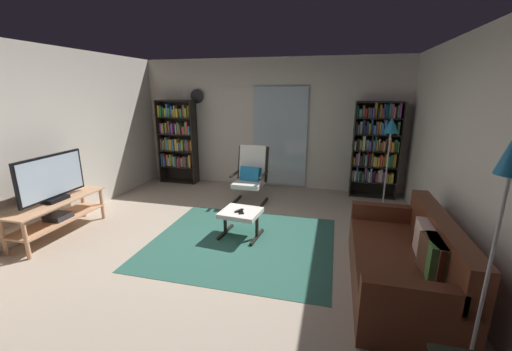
{
  "coord_description": "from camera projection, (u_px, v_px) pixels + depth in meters",
  "views": [
    {
      "loc": [
        1.34,
        -3.52,
        1.99
      ],
      "look_at": [
        0.24,
        0.8,
        0.78
      ],
      "focal_mm": 22.21,
      "sensor_mm": 36.0,
      "label": 1
    }
  ],
  "objects": [
    {
      "name": "ground_plane",
      "position": [
        223.0,
        247.0,
        4.13
      ],
      "size": [
        7.02,
        7.02,
        0.0
      ],
      "primitive_type": "plane",
      "color": "#B5A38E"
    },
    {
      "name": "wall_back",
      "position": [
        270.0,
        124.0,
        6.5
      ],
      "size": [
        5.6,
        0.06,
        2.6
      ],
      "primitive_type": "cube",
      "color": "beige",
      "rests_on": "ground"
    },
    {
      "name": "wall_left",
      "position": [
        38.0,
        141.0,
        4.43
      ],
      "size": [
        0.06,
        6.0,
        2.6
      ],
      "primitive_type": "cube",
      "color": "beige",
      "rests_on": "ground"
    },
    {
      "name": "wall_right",
      "position": [
        475.0,
        161.0,
        3.15
      ],
      "size": [
        0.06,
        6.0,
        2.6
      ],
      "primitive_type": "cube",
      "color": "beige",
      "rests_on": "ground"
    },
    {
      "name": "glass_door_panel",
      "position": [
        280.0,
        137.0,
        6.45
      ],
      "size": [
        1.1,
        0.01,
        2.0
      ],
      "primitive_type": "cube",
      "color": "silver"
    },
    {
      "name": "area_rug",
      "position": [
        242.0,
        242.0,
        4.27
      ],
      "size": [
        2.41,
        2.13,
        0.01
      ],
      "primitive_type": "cube",
      "color": "#2E5F51",
      "rests_on": "ground"
    },
    {
      "name": "tv_stand",
      "position": [
        58.0,
        212.0,
        4.4
      ],
      "size": [
        0.46,
        1.39,
        0.51
      ],
      "color": "tan",
      "rests_on": "ground"
    },
    {
      "name": "television",
      "position": [
        52.0,
        179.0,
        4.28
      ],
      "size": [
        0.2,
        1.03,
        0.64
      ],
      "color": "black",
      "rests_on": "tv_stand"
    },
    {
      "name": "bookshelf_near_tv",
      "position": [
        178.0,
        140.0,
        6.83
      ],
      "size": [
        0.81,
        0.3,
        1.78
      ],
      "color": "black",
      "rests_on": "ground"
    },
    {
      "name": "bookshelf_near_sofa",
      "position": [
        375.0,
        147.0,
        5.88
      ],
      "size": [
        0.83,
        0.3,
        1.79
      ],
      "color": "black",
      "rests_on": "ground"
    },
    {
      "name": "leather_sofa",
      "position": [
        405.0,
        263.0,
        3.18
      ],
      "size": [
        0.87,
        1.86,
        0.8
      ],
      "color": "#5C2D1B",
      "rests_on": "ground"
    },
    {
      "name": "lounge_armchair",
      "position": [
        251.0,
        173.0,
        5.67
      ],
      "size": [
        0.58,
        0.66,
        1.02
      ],
      "color": "black",
      "rests_on": "ground"
    },
    {
      "name": "ottoman",
      "position": [
        241.0,
        215.0,
        4.37
      ],
      "size": [
        0.57,
        0.53,
        0.38
      ],
      "color": "white",
      "rests_on": "ground"
    },
    {
      "name": "tv_remote",
      "position": [
        239.0,
        211.0,
        4.33
      ],
      "size": [
        0.1,
        0.15,
        0.02
      ],
      "primitive_type": "cube",
      "rotation": [
        0.0,
        0.0,
        -0.47
      ],
      "color": "black",
      "rests_on": "ottoman"
    },
    {
      "name": "cell_phone",
      "position": [
        241.0,
        212.0,
        4.29
      ],
      "size": [
        0.12,
        0.16,
        0.01
      ],
      "primitive_type": "cube",
      "rotation": [
        0.0,
        0.0,
        0.45
      ],
      "color": "black",
      "rests_on": "ottoman"
    },
    {
      "name": "floor_lamp_by_sofa",
      "position": [
        507.0,
        187.0,
        1.89
      ],
      "size": [
        0.22,
        0.22,
        1.8
      ],
      "color": "#A5A5AD",
      "rests_on": "ground"
    },
    {
      "name": "floor_lamp_by_shelf",
      "position": [
        391.0,
        134.0,
        4.98
      ],
      "size": [
        0.24,
        0.24,
        1.56
      ],
      "color": "#A5A5AD",
      "rests_on": "ground"
    },
    {
      "name": "wall_clock",
      "position": [
        197.0,
        96.0,
        6.65
      ],
      "size": [
        0.29,
        0.03,
        0.29
      ],
      "color": "silver"
    }
  ]
}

